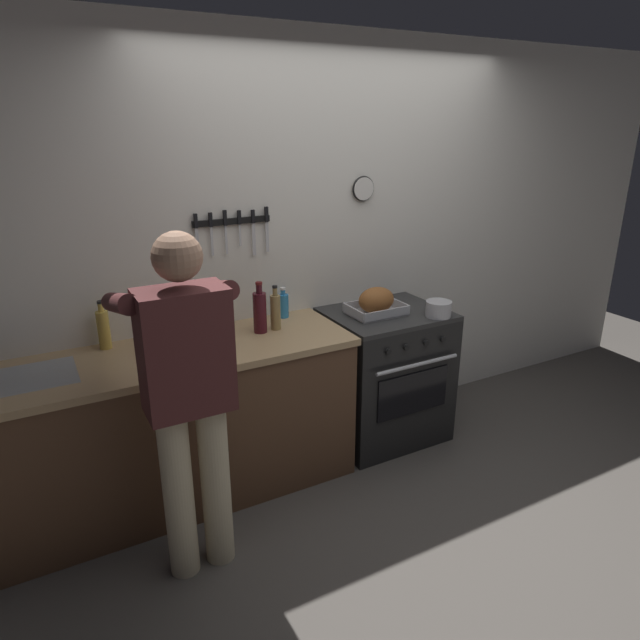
{
  "coord_description": "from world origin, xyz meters",
  "views": [
    {
      "loc": [
        -1.82,
        -1.84,
        2.08
      ],
      "look_at": [
        -0.35,
        0.85,
        0.98
      ],
      "focal_mm": 31.53,
      "sensor_mm": 36.0,
      "label": 1
    }
  ],
  "objects_px": {
    "bottle_olive_oil": "(205,323)",
    "bottle_vinegar": "(275,311)",
    "bottle_dish_soap": "(283,305)",
    "roasting_pan": "(376,302)",
    "saucepan": "(439,309)",
    "cutting_board": "(175,351)",
    "bottle_wine_red": "(260,311)",
    "person_cook": "(187,388)",
    "bottle_cooking_oil": "(104,329)",
    "stove": "(384,375)",
    "bottle_soy_sauce": "(154,331)"
  },
  "relations": [
    {
      "from": "bottle_cooking_oil",
      "to": "bottle_soy_sauce",
      "type": "bearing_deg",
      "value": -19.99
    },
    {
      "from": "roasting_pan",
      "to": "saucepan",
      "type": "height_order",
      "value": "roasting_pan"
    },
    {
      "from": "cutting_board",
      "to": "bottle_olive_oil",
      "type": "xyz_separation_m",
      "value": [
        0.19,
        0.05,
        0.11
      ]
    },
    {
      "from": "bottle_cooking_oil",
      "to": "bottle_vinegar",
      "type": "bearing_deg",
      "value": -10.44
    },
    {
      "from": "cutting_board",
      "to": "bottle_dish_soap",
      "type": "distance_m",
      "value": 0.8
    },
    {
      "from": "bottle_dish_soap",
      "to": "bottle_vinegar",
      "type": "distance_m",
      "value": 0.22
    },
    {
      "from": "roasting_pan",
      "to": "cutting_board",
      "type": "relative_size",
      "value": 0.98
    },
    {
      "from": "stove",
      "to": "bottle_olive_oil",
      "type": "relative_size",
      "value": 3.14
    },
    {
      "from": "stove",
      "to": "bottle_dish_soap",
      "type": "bearing_deg",
      "value": 159.92
    },
    {
      "from": "bottle_wine_red",
      "to": "bottle_soy_sauce",
      "type": "height_order",
      "value": "bottle_wine_red"
    },
    {
      "from": "cutting_board",
      "to": "bottle_vinegar",
      "type": "bearing_deg",
      "value": 7.17
    },
    {
      "from": "bottle_olive_oil",
      "to": "bottle_dish_soap",
      "type": "bearing_deg",
      "value": 19.17
    },
    {
      "from": "saucepan",
      "to": "cutting_board",
      "type": "xyz_separation_m",
      "value": [
        -1.63,
        0.2,
        -0.04
      ]
    },
    {
      "from": "bottle_dish_soap",
      "to": "bottle_cooking_oil",
      "type": "height_order",
      "value": "bottle_cooking_oil"
    },
    {
      "from": "bottle_cooking_oil",
      "to": "bottle_wine_red",
      "type": "xyz_separation_m",
      "value": [
        0.84,
        -0.18,
        0.01
      ]
    },
    {
      "from": "cutting_board",
      "to": "bottle_wine_red",
      "type": "xyz_separation_m",
      "value": [
        0.53,
        0.08,
        0.12
      ]
    },
    {
      "from": "bottle_olive_oil",
      "to": "bottle_cooking_oil",
      "type": "xyz_separation_m",
      "value": [
        -0.5,
        0.2,
        -0.01
      ]
    },
    {
      "from": "roasting_pan",
      "to": "bottle_soy_sauce",
      "type": "height_order",
      "value": "bottle_soy_sauce"
    },
    {
      "from": "stove",
      "to": "person_cook",
      "type": "bearing_deg",
      "value": -158.95
    },
    {
      "from": "person_cook",
      "to": "cutting_board",
      "type": "relative_size",
      "value": 4.61
    },
    {
      "from": "roasting_pan",
      "to": "bottle_soy_sauce",
      "type": "relative_size",
      "value": 1.71
    },
    {
      "from": "roasting_pan",
      "to": "bottle_olive_oil",
      "type": "relative_size",
      "value": 1.23
    },
    {
      "from": "saucepan",
      "to": "bottle_vinegar",
      "type": "xyz_separation_m",
      "value": [
        -1.0,
        0.28,
        0.06
      ]
    },
    {
      "from": "person_cook",
      "to": "bottle_dish_soap",
      "type": "bearing_deg",
      "value": -60.25
    },
    {
      "from": "bottle_wine_red",
      "to": "bottle_vinegar",
      "type": "relative_size",
      "value": 1.13
    },
    {
      "from": "bottle_dish_soap",
      "to": "saucepan",
      "type": "bearing_deg",
      "value": -27.72
    },
    {
      "from": "person_cook",
      "to": "bottle_olive_oil",
      "type": "distance_m",
      "value": 0.67
    },
    {
      "from": "cutting_board",
      "to": "person_cook",
      "type": "bearing_deg",
      "value": -99.19
    },
    {
      "from": "roasting_pan",
      "to": "saucepan",
      "type": "xyz_separation_m",
      "value": [
        0.32,
        -0.22,
        -0.03
      ]
    },
    {
      "from": "stove",
      "to": "saucepan",
      "type": "height_order",
      "value": "saucepan"
    },
    {
      "from": "stove",
      "to": "cutting_board",
      "type": "distance_m",
      "value": 1.47
    },
    {
      "from": "person_cook",
      "to": "bottle_soy_sauce",
      "type": "bearing_deg",
      "value": -15.31
    },
    {
      "from": "bottle_wine_red",
      "to": "bottle_soy_sauce",
      "type": "relative_size",
      "value": 1.48
    },
    {
      "from": "saucepan",
      "to": "person_cook",
      "type": "bearing_deg",
      "value": -168.66
    },
    {
      "from": "cutting_board",
      "to": "bottle_vinegar",
      "type": "distance_m",
      "value": 0.64
    },
    {
      "from": "roasting_pan",
      "to": "bottle_soy_sauce",
      "type": "distance_m",
      "value": 1.38
    },
    {
      "from": "saucepan",
      "to": "cutting_board",
      "type": "relative_size",
      "value": 0.45
    },
    {
      "from": "bottle_dish_soap",
      "to": "bottle_cooking_oil",
      "type": "relative_size",
      "value": 0.72
    },
    {
      "from": "person_cook",
      "to": "bottle_cooking_oil",
      "type": "xyz_separation_m",
      "value": [
        -0.23,
        0.8,
        0.06
      ]
    },
    {
      "from": "stove",
      "to": "cutting_board",
      "type": "relative_size",
      "value": 2.5
    },
    {
      "from": "person_cook",
      "to": "cutting_board",
      "type": "height_order",
      "value": "person_cook"
    },
    {
      "from": "bottle_vinegar",
      "to": "bottle_soy_sauce",
      "type": "height_order",
      "value": "bottle_vinegar"
    },
    {
      "from": "person_cook",
      "to": "bottle_vinegar",
      "type": "height_order",
      "value": "person_cook"
    },
    {
      "from": "bottle_olive_oil",
      "to": "bottle_vinegar",
      "type": "height_order",
      "value": "bottle_olive_oil"
    },
    {
      "from": "cutting_board",
      "to": "bottle_dish_soap",
      "type": "height_order",
      "value": "bottle_dish_soap"
    },
    {
      "from": "roasting_pan",
      "to": "saucepan",
      "type": "bearing_deg",
      "value": -34.7
    },
    {
      "from": "bottle_cooking_oil",
      "to": "roasting_pan",
      "type": "bearing_deg",
      "value": -8.17
    },
    {
      "from": "person_cook",
      "to": "bottle_olive_oil",
      "type": "height_order",
      "value": "person_cook"
    },
    {
      "from": "saucepan",
      "to": "bottle_soy_sauce",
      "type": "xyz_separation_m",
      "value": [
        -1.7,
        0.37,
        0.04
      ]
    },
    {
      "from": "roasting_pan",
      "to": "bottle_cooking_oil",
      "type": "relative_size",
      "value": 1.3
    }
  ]
}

